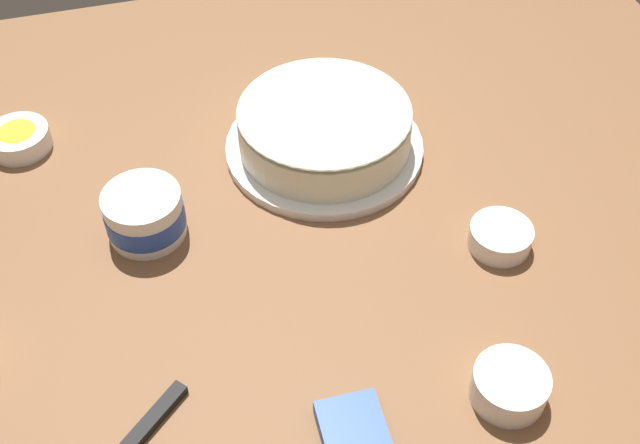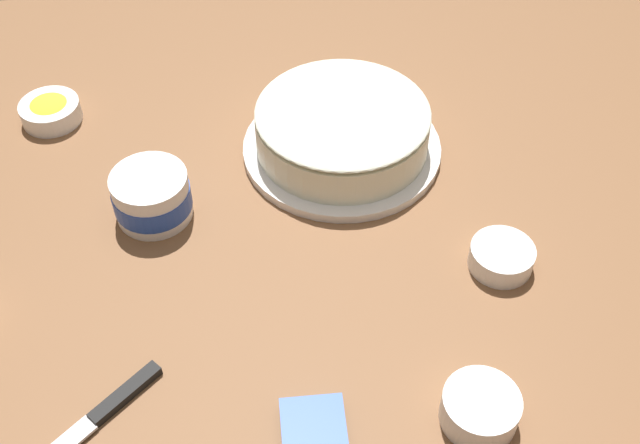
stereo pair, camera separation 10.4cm
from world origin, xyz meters
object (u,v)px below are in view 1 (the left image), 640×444
frosting_tub (144,213)px  sprinkle_bowl_yellow (19,138)px  frosted_cake (324,129)px  sprinkle_bowl_pink (510,385)px  sprinkle_bowl_green (500,236)px

frosting_tub → sprinkle_bowl_yellow: (0.23, 0.16, -0.02)m
frosted_cake → sprinkle_bowl_pink: bearing=-169.4°
frosting_tub → frosted_cake: bearing=-71.4°
frosting_tub → sprinkle_bowl_green: bearing=-108.7°
sprinkle_bowl_green → sprinkle_bowl_yellow: bearing=58.3°
frosted_cake → sprinkle_bowl_green: bearing=-144.7°
sprinkle_bowl_green → sprinkle_bowl_yellow: sprinkle_bowl_yellow is taller
sprinkle_bowl_pink → sprinkle_bowl_green: bearing=-22.3°
frosted_cake → sprinkle_bowl_yellow: frosted_cake is taller
frosted_cake → sprinkle_bowl_yellow: size_ratio=3.20×
sprinkle_bowl_green → sprinkle_bowl_yellow: (0.38, 0.62, 0.00)m
frosting_tub → sprinkle_bowl_pink: bearing=-135.2°
sprinkle_bowl_yellow → sprinkle_bowl_pink: sprinkle_bowl_pink is taller
frosting_tub → sprinkle_bowl_yellow: size_ratio=1.16×
frosted_cake → frosting_tub: 0.30m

